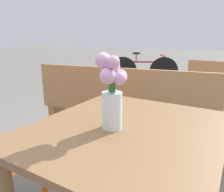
# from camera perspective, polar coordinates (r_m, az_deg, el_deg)

# --- Properties ---
(table_front) EXTENTS (0.84, 0.93, 0.73)m
(table_front) POSITION_cam_1_polar(r_m,az_deg,el_deg) (1.00, 3.74, -13.73)
(table_front) COLOR brown
(table_front) RESTS_ON ground_plane
(flower_vase) EXTENTS (0.13, 0.14, 0.32)m
(flower_vase) POSITION_cam_1_polar(r_m,az_deg,el_deg) (0.89, -0.20, 1.21)
(flower_vase) COLOR silver
(flower_vase) RESTS_ON table_front
(bench_near) EXTENTS (1.66, 0.51, 0.85)m
(bench_near) POSITION_cam_1_polar(r_m,az_deg,el_deg) (2.04, 3.05, -3.22)
(bench_near) COLOR #9E7047
(bench_near) RESTS_ON ground_plane
(bicycle) EXTENTS (1.50, 0.71, 0.76)m
(bicycle) POSITION_cam_1_polar(r_m,az_deg,el_deg) (5.20, 8.17, 6.64)
(bicycle) COLOR black
(bicycle) RESTS_ON ground_plane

